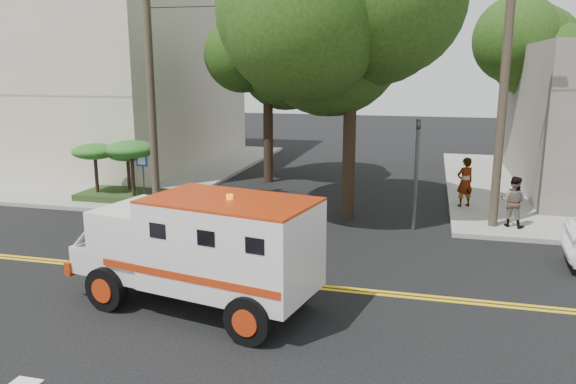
# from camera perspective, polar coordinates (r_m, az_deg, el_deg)

# --- Properties ---
(ground) EXTENTS (100.00, 100.00, 0.00)m
(ground) POSITION_cam_1_polar(r_m,az_deg,el_deg) (14.18, -3.95, -8.96)
(ground) COLOR black
(ground) RESTS_ON ground
(sidewalk_nw) EXTENTS (17.00, 17.00, 0.15)m
(sidewalk_nw) POSITION_cam_1_polar(r_m,az_deg,el_deg) (31.87, -19.65, 2.59)
(sidewalk_nw) COLOR gray
(sidewalk_nw) RESTS_ON ground
(building_left) EXTENTS (16.00, 14.00, 10.00)m
(building_left) POSITION_cam_1_polar(r_m,az_deg,el_deg) (33.83, -21.74, 11.63)
(building_left) COLOR #C0B39D
(building_left) RESTS_ON sidewalk_nw
(utility_pole_left) EXTENTS (0.28, 0.28, 9.00)m
(utility_pole_left) POSITION_cam_1_polar(r_m,az_deg,el_deg) (20.95, -13.77, 10.32)
(utility_pole_left) COLOR #382D23
(utility_pole_left) RESTS_ON ground
(utility_pole_right) EXTENTS (0.28, 0.28, 9.00)m
(utility_pole_right) POSITION_cam_1_polar(r_m,az_deg,el_deg) (18.84, 21.06, 9.63)
(utility_pole_right) COLOR #382D23
(utility_pole_right) RESTS_ON ground
(tree_main) EXTENTS (6.08, 5.70, 9.85)m
(tree_main) POSITION_cam_1_polar(r_m,az_deg,el_deg) (18.95, 7.83, 18.53)
(tree_main) COLOR black
(tree_main) RESTS_ON ground
(tree_left) EXTENTS (4.48, 4.20, 7.70)m
(tree_left) POSITION_cam_1_polar(r_m,az_deg,el_deg) (25.25, -1.51, 13.78)
(tree_left) COLOR black
(tree_left) RESTS_ON ground
(tree_right) EXTENTS (4.80, 4.50, 8.20)m
(tree_right) POSITION_cam_1_polar(r_m,az_deg,el_deg) (28.67, 24.36, 13.29)
(tree_right) COLOR black
(tree_right) RESTS_ON ground
(traffic_signal) EXTENTS (0.15, 0.18, 3.60)m
(traffic_signal) POSITION_cam_1_polar(r_m,az_deg,el_deg) (18.35, 12.93, 2.94)
(traffic_signal) COLOR #3F3F42
(traffic_signal) RESTS_ON ground
(accessibility_sign) EXTENTS (0.45, 0.10, 2.02)m
(accessibility_sign) POSITION_cam_1_polar(r_m,az_deg,el_deg) (21.71, -14.53, 2.01)
(accessibility_sign) COLOR #3F3F42
(accessibility_sign) RESTS_ON ground
(palm_planter) EXTENTS (3.52, 2.63, 2.36)m
(palm_planter) POSITION_cam_1_polar(r_m,az_deg,el_deg) (22.67, -16.77, 3.03)
(palm_planter) COLOR #1E3314
(palm_planter) RESTS_ON sidewalk_nw
(armored_truck) EXTENTS (5.88, 3.15, 2.55)m
(armored_truck) POSITION_cam_1_polar(r_m,az_deg,el_deg) (12.26, -8.71, -5.37)
(armored_truck) COLOR silver
(armored_truck) RESTS_ON ground
(pedestrian_a) EXTENTS (0.80, 0.72, 1.83)m
(pedestrian_a) POSITION_cam_1_polar(r_m,az_deg,el_deg) (21.63, 17.53, 0.98)
(pedestrian_a) COLOR gray
(pedestrian_a) RESTS_ON sidewalk_ne
(pedestrian_b) EXTENTS (0.98, 0.89, 1.65)m
(pedestrian_b) POSITION_cam_1_polar(r_m,az_deg,el_deg) (19.42, 21.92, -0.90)
(pedestrian_b) COLOR gray
(pedestrian_b) RESTS_ON sidewalk_ne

